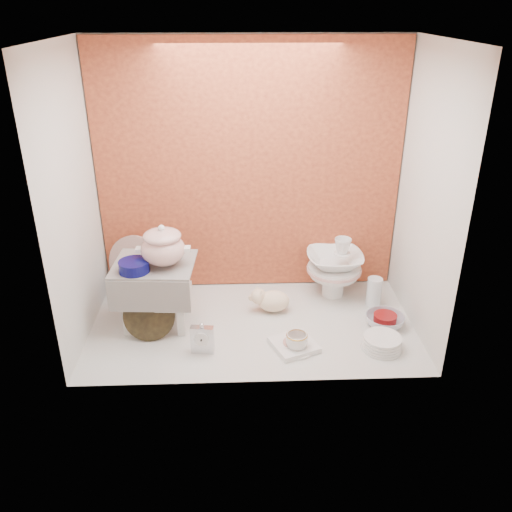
{
  "coord_description": "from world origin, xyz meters",
  "views": [
    {
      "loc": [
        -0.08,
        -2.55,
        1.65
      ],
      "look_at": [
        0.02,
        0.02,
        0.42
      ],
      "focal_mm": 37.5,
      "sensor_mm": 36.0,
      "label": 1
    }
  ],
  "objects_px": {
    "floral_platter": "(137,266)",
    "plush_pig": "(274,301)",
    "step_stool": "(157,293)",
    "mantel_clock": "(202,338)",
    "crystal_bowl": "(385,321)",
    "blue_white_vase": "(134,279)",
    "porcelain_tower": "(334,267)",
    "dinner_plate_stack": "(382,343)",
    "soup_tureen": "(163,245)",
    "gold_rim_teacup": "(297,341)"
  },
  "relations": [
    {
      "from": "floral_platter",
      "to": "plush_pig",
      "type": "bearing_deg",
      "value": -16.01
    },
    {
      "from": "step_stool",
      "to": "mantel_clock",
      "type": "relative_size",
      "value": 2.49
    },
    {
      "from": "mantel_clock",
      "to": "crystal_bowl",
      "type": "xyz_separation_m",
      "value": [
        1.01,
        0.21,
        -0.05
      ]
    },
    {
      "from": "blue_white_vase",
      "to": "plush_pig",
      "type": "xyz_separation_m",
      "value": [
        0.84,
        -0.22,
        -0.04
      ]
    },
    {
      "from": "crystal_bowl",
      "to": "porcelain_tower",
      "type": "xyz_separation_m",
      "value": [
        -0.23,
        0.36,
        0.16
      ]
    },
    {
      "from": "blue_white_vase",
      "to": "dinner_plate_stack",
      "type": "relative_size",
      "value": 1.07
    },
    {
      "from": "soup_tureen",
      "to": "plush_pig",
      "type": "relative_size",
      "value": 1.15
    },
    {
      "from": "step_stool",
      "to": "floral_platter",
      "type": "relative_size",
      "value": 1.11
    },
    {
      "from": "step_stool",
      "to": "porcelain_tower",
      "type": "relative_size",
      "value": 1.12
    },
    {
      "from": "plush_pig",
      "to": "dinner_plate_stack",
      "type": "bearing_deg",
      "value": -12.51
    },
    {
      "from": "plush_pig",
      "to": "porcelain_tower",
      "type": "bearing_deg",
      "value": 49.29
    },
    {
      "from": "crystal_bowl",
      "to": "porcelain_tower",
      "type": "height_order",
      "value": "porcelain_tower"
    },
    {
      "from": "mantel_clock",
      "to": "crystal_bowl",
      "type": "relative_size",
      "value": 0.81
    },
    {
      "from": "mantel_clock",
      "to": "dinner_plate_stack",
      "type": "distance_m",
      "value": 0.94
    },
    {
      "from": "soup_tureen",
      "to": "dinner_plate_stack",
      "type": "distance_m",
      "value": 1.26
    },
    {
      "from": "porcelain_tower",
      "to": "blue_white_vase",
      "type": "bearing_deg",
      "value": 178.12
    },
    {
      "from": "soup_tureen",
      "to": "crystal_bowl",
      "type": "height_order",
      "value": "soup_tureen"
    },
    {
      "from": "floral_platter",
      "to": "gold_rim_teacup",
      "type": "bearing_deg",
      "value": -34.76
    },
    {
      "from": "step_stool",
      "to": "mantel_clock",
      "type": "bearing_deg",
      "value": -45.16
    },
    {
      "from": "floral_platter",
      "to": "step_stool",
      "type": "bearing_deg",
      "value": -63.81
    },
    {
      "from": "step_stool",
      "to": "blue_white_vase",
      "type": "distance_m",
      "value": 0.37
    },
    {
      "from": "floral_platter",
      "to": "crystal_bowl",
      "type": "relative_size",
      "value": 1.81
    },
    {
      "from": "floral_platter",
      "to": "soup_tureen",
      "type": "bearing_deg",
      "value": -58.05
    },
    {
      "from": "mantel_clock",
      "to": "blue_white_vase",
      "type": "bearing_deg",
      "value": 132.63
    },
    {
      "from": "soup_tureen",
      "to": "mantel_clock",
      "type": "height_order",
      "value": "soup_tureen"
    },
    {
      "from": "mantel_clock",
      "to": "step_stool",
      "type": "bearing_deg",
      "value": 137.75
    },
    {
      "from": "plush_pig",
      "to": "porcelain_tower",
      "type": "distance_m",
      "value": 0.44
    },
    {
      "from": "blue_white_vase",
      "to": "step_stool",
      "type": "bearing_deg",
      "value": -59.55
    },
    {
      "from": "soup_tureen",
      "to": "floral_platter",
      "type": "xyz_separation_m",
      "value": [
        -0.22,
        0.35,
        -0.3
      ]
    },
    {
      "from": "mantel_clock",
      "to": "dinner_plate_stack",
      "type": "bearing_deg",
      "value": 6.1
    },
    {
      "from": "dinner_plate_stack",
      "to": "porcelain_tower",
      "type": "xyz_separation_m",
      "value": [
        -0.16,
        0.58,
        0.15
      ]
    },
    {
      "from": "mantel_clock",
      "to": "dinner_plate_stack",
      "type": "height_order",
      "value": "mantel_clock"
    },
    {
      "from": "soup_tureen",
      "to": "mantel_clock",
      "type": "bearing_deg",
      "value": -53.35
    },
    {
      "from": "step_stool",
      "to": "plush_pig",
      "type": "bearing_deg",
      "value": 11.41
    },
    {
      "from": "plush_pig",
      "to": "gold_rim_teacup",
      "type": "distance_m",
      "value": 0.41
    },
    {
      "from": "dinner_plate_stack",
      "to": "crystal_bowl",
      "type": "height_order",
      "value": "dinner_plate_stack"
    },
    {
      "from": "floral_platter",
      "to": "crystal_bowl",
      "type": "height_order",
      "value": "floral_platter"
    },
    {
      "from": "gold_rim_teacup",
      "to": "dinner_plate_stack",
      "type": "height_order",
      "value": "gold_rim_teacup"
    },
    {
      "from": "soup_tureen",
      "to": "plush_pig",
      "type": "bearing_deg",
      "value": 11.01
    },
    {
      "from": "blue_white_vase",
      "to": "plush_pig",
      "type": "relative_size",
      "value": 0.97
    },
    {
      "from": "step_stool",
      "to": "floral_platter",
      "type": "height_order",
      "value": "floral_platter"
    },
    {
      "from": "plush_pig",
      "to": "mantel_clock",
      "type": "bearing_deg",
      "value": -111.67
    },
    {
      "from": "floral_platter",
      "to": "mantel_clock",
      "type": "distance_m",
      "value": 0.76
    },
    {
      "from": "gold_rim_teacup",
      "to": "plush_pig",
      "type": "bearing_deg",
      "value": 103.09
    },
    {
      "from": "plush_pig",
      "to": "dinner_plate_stack",
      "type": "distance_m",
      "value": 0.67
    },
    {
      "from": "crystal_bowl",
      "to": "soup_tureen",
      "type": "bearing_deg",
      "value": 176.88
    },
    {
      "from": "floral_platter",
      "to": "mantel_clock",
      "type": "xyz_separation_m",
      "value": [
        0.42,
        -0.62,
        -0.11
      ]
    },
    {
      "from": "step_stool",
      "to": "gold_rim_teacup",
      "type": "relative_size",
      "value": 3.73
    },
    {
      "from": "crystal_bowl",
      "to": "porcelain_tower",
      "type": "distance_m",
      "value": 0.46
    },
    {
      "from": "soup_tureen",
      "to": "plush_pig",
      "type": "xyz_separation_m",
      "value": [
        0.6,
        0.12,
        -0.42
      ]
    }
  ]
}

